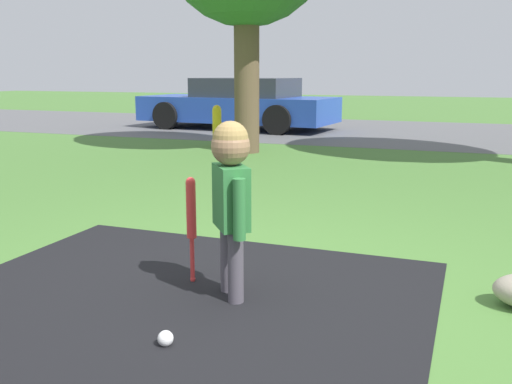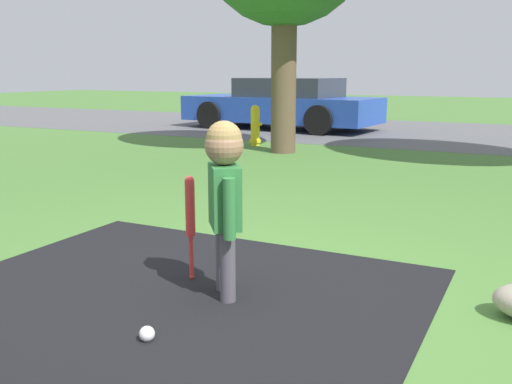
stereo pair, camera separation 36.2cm
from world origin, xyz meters
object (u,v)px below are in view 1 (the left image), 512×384
Objects in this scene: parked_car at (239,104)px; fire_hydrant at (217,126)px; baseball_bat at (191,215)px; child at (231,185)px; sports_ball at (166,338)px.

fire_hydrant is at bearing 110.15° from parked_car.
baseball_bat is 6.85m from fire_hydrant.
child reaches higher than sports_ball.
fire_hydrant is at bearing 113.36° from baseball_bat.
parked_car reaches higher than fire_hydrant.
sports_ball is 0.02× the size of parked_car.
child is 7.12m from fire_hydrant.
baseball_bat is 0.92× the size of fire_hydrant.
parked_car is at bearing 110.80° from baseball_bat.
sports_ball is (-0.05, -0.69, -0.63)m from child.
child is 13.28× the size of sports_ball.
parked_car is (-3.84, 10.20, 0.53)m from sports_ball.
child is at bearing 85.43° from sports_ball.
sports_ball is 0.11× the size of fire_hydrant.
baseball_bat is (-0.33, 0.14, -0.24)m from child.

